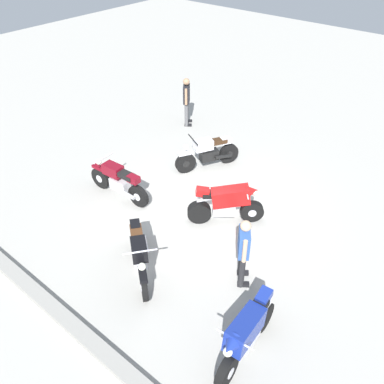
{
  "coord_description": "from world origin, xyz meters",
  "views": [
    {
      "loc": [
        -5.1,
        6.78,
        6.83
      ],
      "look_at": [
        0.15,
        0.45,
        0.75
      ],
      "focal_mm": 37.77,
      "sensor_mm": 36.0,
      "label": 1
    }
  ],
  "objects_px": {
    "motorcycle_maroon_cruiser": "(118,181)",
    "motorcycle_blue_sportbike": "(246,332)",
    "motorcycle_black_cruiser": "(139,254)",
    "person_in_black_shirt": "(187,99)",
    "motorcycle_red_sportbike": "(227,203)",
    "person_in_blue_shirt": "(244,248)",
    "motorcycle_silver_cruiser": "(208,153)"
  },
  "relations": [
    {
      "from": "motorcycle_maroon_cruiser",
      "to": "motorcycle_blue_sportbike",
      "type": "height_order",
      "value": "motorcycle_blue_sportbike"
    },
    {
      "from": "motorcycle_black_cruiser",
      "to": "motorcycle_blue_sportbike",
      "type": "xyz_separation_m",
      "value": [
        -2.9,
        0.2,
        0.07
      ]
    },
    {
      "from": "person_in_black_shirt",
      "to": "motorcycle_red_sportbike",
      "type": "bearing_deg",
      "value": -76.98
    },
    {
      "from": "motorcycle_red_sportbike",
      "to": "person_in_black_shirt",
      "type": "relative_size",
      "value": 0.92
    },
    {
      "from": "motorcycle_maroon_cruiser",
      "to": "motorcycle_black_cruiser",
      "type": "height_order",
      "value": "same"
    },
    {
      "from": "motorcycle_blue_sportbike",
      "to": "person_in_black_shirt",
      "type": "distance_m",
      "value": 9.3
    },
    {
      "from": "person_in_black_shirt",
      "to": "person_in_blue_shirt",
      "type": "relative_size",
      "value": 1.03
    },
    {
      "from": "motorcycle_blue_sportbike",
      "to": "person_in_black_shirt",
      "type": "xyz_separation_m",
      "value": [
        6.77,
        -6.36,
        0.4
      ]
    },
    {
      "from": "motorcycle_maroon_cruiser",
      "to": "person_in_blue_shirt",
      "type": "height_order",
      "value": "person_in_blue_shirt"
    },
    {
      "from": "motorcycle_black_cruiser",
      "to": "motorcycle_blue_sportbike",
      "type": "bearing_deg",
      "value": 34.1
    },
    {
      "from": "motorcycle_silver_cruiser",
      "to": "motorcycle_maroon_cruiser",
      "type": "bearing_deg",
      "value": 8.27
    },
    {
      "from": "motorcycle_red_sportbike",
      "to": "person_in_blue_shirt",
      "type": "height_order",
      "value": "person_in_blue_shirt"
    },
    {
      "from": "person_in_black_shirt",
      "to": "person_in_blue_shirt",
      "type": "height_order",
      "value": "person_in_black_shirt"
    },
    {
      "from": "motorcycle_black_cruiser",
      "to": "motorcycle_silver_cruiser",
      "type": "bearing_deg",
      "value": 146.81
    },
    {
      "from": "person_in_blue_shirt",
      "to": "motorcycle_blue_sportbike",
      "type": "bearing_deg",
      "value": -89.3
    },
    {
      "from": "person_in_black_shirt",
      "to": "motorcycle_maroon_cruiser",
      "type": "bearing_deg",
      "value": -110.2
    },
    {
      "from": "motorcycle_maroon_cruiser",
      "to": "motorcycle_black_cruiser",
      "type": "distance_m",
      "value": 2.92
    },
    {
      "from": "motorcycle_blue_sportbike",
      "to": "motorcycle_silver_cruiser",
      "type": "bearing_deg",
      "value": -141.4
    },
    {
      "from": "motorcycle_black_cruiser",
      "to": "person_in_blue_shirt",
      "type": "relative_size",
      "value": 1.02
    },
    {
      "from": "motorcycle_black_cruiser",
      "to": "motorcycle_silver_cruiser",
      "type": "xyz_separation_m",
      "value": [
        1.48,
        -4.34,
        0.0
      ]
    },
    {
      "from": "person_in_blue_shirt",
      "to": "motorcycle_black_cruiser",
      "type": "bearing_deg",
      "value": 177.04
    },
    {
      "from": "motorcycle_maroon_cruiser",
      "to": "person_in_black_shirt",
      "type": "height_order",
      "value": "person_in_black_shirt"
    },
    {
      "from": "person_in_black_shirt",
      "to": "motorcycle_silver_cruiser",
      "type": "bearing_deg",
      "value": -74.88
    },
    {
      "from": "motorcycle_maroon_cruiser",
      "to": "motorcycle_black_cruiser",
      "type": "bearing_deg",
      "value": 143.67
    },
    {
      "from": "motorcycle_maroon_cruiser",
      "to": "motorcycle_red_sportbike",
      "type": "relative_size",
      "value": 1.31
    },
    {
      "from": "motorcycle_black_cruiser",
      "to": "motorcycle_red_sportbike",
      "type": "height_order",
      "value": "motorcycle_red_sportbike"
    },
    {
      "from": "motorcycle_red_sportbike",
      "to": "person_in_black_shirt",
      "type": "distance_m",
      "value": 5.61
    },
    {
      "from": "motorcycle_maroon_cruiser",
      "to": "person_in_blue_shirt",
      "type": "bearing_deg",
      "value": 171.59
    },
    {
      "from": "motorcycle_silver_cruiser",
      "to": "motorcycle_red_sportbike",
      "type": "bearing_deg",
      "value": 75.66
    },
    {
      "from": "motorcycle_maroon_cruiser",
      "to": "person_in_blue_shirt",
      "type": "xyz_separation_m",
      "value": [
        -4.31,
        0.39,
        0.44
      ]
    },
    {
      "from": "person_in_black_shirt",
      "to": "person_in_blue_shirt",
      "type": "bearing_deg",
      "value": -78.4
    },
    {
      "from": "motorcycle_black_cruiser",
      "to": "person_in_black_shirt",
      "type": "xyz_separation_m",
      "value": [
        3.87,
        -6.17,
        0.47
      ]
    }
  ]
}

